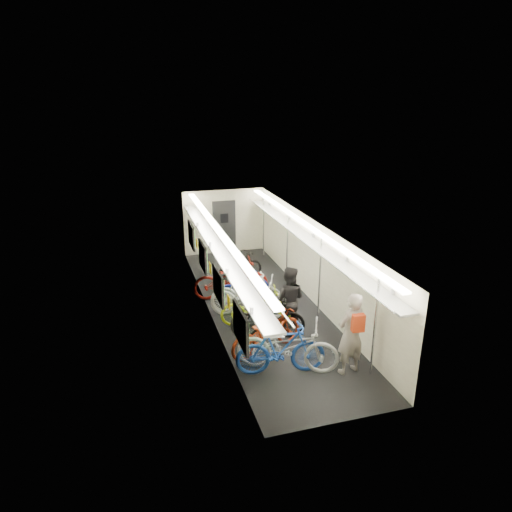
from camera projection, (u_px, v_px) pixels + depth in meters
train_car_shell at (244, 245)px, 12.90m from camera, size 10.00×10.00×10.00m
bicycle_0 at (288, 346)px, 9.79m from camera, size 2.32×1.62×1.16m
bicycle_1 at (281, 349)px, 9.66m from camera, size 2.00×0.86×1.16m
bicycle_2 at (266, 331)px, 10.52m from camera, size 2.09×1.35×1.04m
bicycle_3 at (268, 318)px, 11.08m from camera, size 1.91×0.98×1.11m
bicycle_4 at (256, 307)px, 11.78m from camera, size 1.95×0.95×0.98m
bicycle_5 at (246, 293)px, 12.41m from camera, size 2.03×0.99×1.18m
bicycle_6 at (250, 297)px, 12.19m from camera, size 2.26×1.51×1.12m
bicycle_7 at (243, 286)px, 13.08m from camera, size 1.65×0.64×0.97m
bicycle_8 at (231, 279)px, 13.33m from camera, size 2.26×0.93×1.16m
bicycle_9 at (238, 268)px, 14.24m from camera, size 1.90×1.14×1.10m
passenger_near at (351, 334)px, 9.60m from camera, size 0.76×0.58×1.85m
passenger_mid at (288, 300)px, 11.33m from camera, size 1.05×0.98×1.73m
backpack at (358, 323)px, 9.30m from camera, size 0.28×0.17×0.38m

